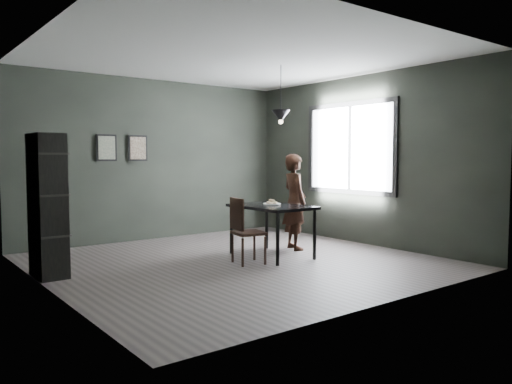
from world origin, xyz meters
TOP-DOWN VIEW (x-y plane):
  - ground at (0.00, 0.00)m, footprint 5.00×5.00m
  - back_wall at (0.00, 2.50)m, footprint 5.00×0.10m
  - ceiling at (0.00, 0.00)m, footprint 5.00×5.00m
  - window_assembly at (2.47, 0.20)m, footprint 0.04×1.96m
  - cafe_table at (0.60, 0.00)m, footprint 0.80×1.20m
  - white_plate at (0.64, 0.05)m, footprint 0.23×0.23m
  - donut_pile at (0.64, 0.05)m, footprint 0.17×0.17m
  - woman at (1.25, 0.23)m, footprint 0.50×0.63m
  - wood_chair at (-0.03, -0.17)m, footprint 0.46×0.46m
  - shelf_unit at (-2.32, 0.69)m, footprint 0.33×0.58m
  - pendant_lamp at (0.85, 0.10)m, footprint 0.28×0.28m
  - framed_print_left at (-0.90, 2.47)m, footprint 0.34×0.04m
  - framed_print_right at (-0.35, 2.47)m, footprint 0.34×0.04m

SIDE VIEW (x-z plane):
  - ground at x=0.00m, z-range 0.00..0.00m
  - wood_chair at x=-0.03m, z-range 0.06..0.96m
  - cafe_table at x=0.60m, z-range 0.30..1.05m
  - woman at x=1.25m, z-range 0.00..1.50m
  - white_plate at x=0.64m, z-range 0.75..0.76m
  - donut_pile at x=0.64m, z-range 0.75..0.82m
  - shelf_unit at x=-2.32m, z-range 0.00..1.73m
  - back_wall at x=0.00m, z-range 0.00..2.80m
  - window_assembly at x=2.47m, z-range 0.82..2.38m
  - framed_print_left at x=-0.90m, z-range 1.38..1.82m
  - framed_print_right at x=-0.35m, z-range 1.38..1.82m
  - pendant_lamp at x=0.85m, z-range 1.62..2.48m
  - ceiling at x=0.00m, z-range 2.79..2.81m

